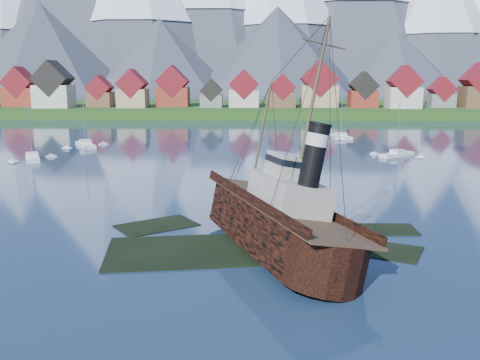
{
  "coord_description": "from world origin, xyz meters",
  "views": [
    {
      "loc": [
        1.07,
        -48.27,
        16.04
      ],
      "look_at": [
        -0.16,
        6.0,
        5.0
      ],
      "focal_mm": 40.0,
      "sensor_mm": 36.0,
      "label": 1
    }
  ],
  "objects_px": {
    "tugboat_wreck": "(271,216)",
    "sailboat_e": "(341,137)",
    "sailboat_a": "(33,158)",
    "sailboat_c": "(86,145)",
    "sailboat_d": "(397,155)"
  },
  "relations": [
    {
      "from": "tugboat_wreck",
      "to": "sailboat_e",
      "type": "xyz_separation_m",
      "value": [
        20.14,
        83.35,
        -2.55
      ]
    },
    {
      "from": "sailboat_a",
      "to": "sailboat_c",
      "type": "xyz_separation_m",
      "value": [
        4.49,
        17.58,
        0.03
      ]
    },
    {
      "from": "tugboat_wreck",
      "to": "sailboat_a",
      "type": "distance_m",
      "value": 64.67
    },
    {
      "from": "sailboat_d",
      "to": "sailboat_a",
      "type": "bearing_deg",
      "value": -122.29
    },
    {
      "from": "sailboat_c",
      "to": "sailboat_d",
      "type": "relative_size",
      "value": 1.12
    },
    {
      "from": "sailboat_e",
      "to": "sailboat_c",
      "type": "bearing_deg",
      "value": -176.78
    },
    {
      "from": "sailboat_d",
      "to": "sailboat_e",
      "type": "xyz_separation_m",
      "value": [
        -5.96,
        29.31,
        -0.02
      ]
    },
    {
      "from": "sailboat_c",
      "to": "sailboat_d",
      "type": "xyz_separation_m",
      "value": [
        64.16,
        -12.16,
        -0.03
      ]
    },
    {
      "from": "sailboat_a",
      "to": "sailboat_c",
      "type": "distance_m",
      "value": 18.14
    },
    {
      "from": "sailboat_e",
      "to": "tugboat_wreck",
      "type": "bearing_deg",
      "value": -116.78
    },
    {
      "from": "tugboat_wreck",
      "to": "sailboat_d",
      "type": "distance_m",
      "value": 60.07
    },
    {
      "from": "sailboat_c",
      "to": "tugboat_wreck",
      "type": "bearing_deg",
      "value": -89.56
    },
    {
      "from": "tugboat_wreck",
      "to": "sailboat_a",
      "type": "relative_size",
      "value": 2.5
    },
    {
      "from": "tugboat_wreck",
      "to": "sailboat_c",
      "type": "relative_size",
      "value": 2.23
    },
    {
      "from": "tugboat_wreck",
      "to": "sailboat_e",
      "type": "relative_size",
      "value": 2.6
    }
  ]
}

